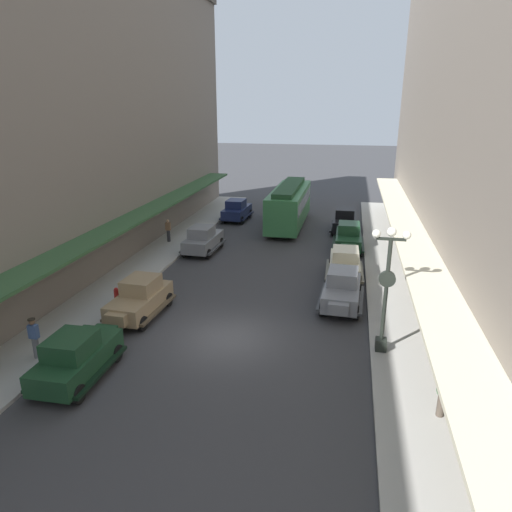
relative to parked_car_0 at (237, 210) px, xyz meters
name	(u,v)px	position (x,y,z in m)	size (l,w,h in m)	color
ground_plane	(228,338)	(4.72, -20.68, -0.94)	(200.00, 200.00, 0.00)	#38383A
sidewalk_left	(72,321)	(-2.78, -20.68, -0.87)	(3.00, 60.00, 0.15)	#A8A59E
sidewalk_right	(408,355)	(12.22, -20.68, -0.87)	(3.00, 60.00, 0.15)	#A8A59E
parked_car_0	(237,210)	(0.00, 0.00, 0.00)	(2.30, 4.32, 1.84)	#19234C
parked_car_1	(345,220)	(9.26, -2.02, 0.00)	(2.18, 4.28, 1.84)	black
parked_car_2	(342,288)	(9.42, -16.28, 0.00)	(2.30, 4.32, 1.84)	slate
parked_car_3	(345,262)	(9.48, -12.28, 0.00)	(2.22, 4.29, 1.84)	beige
parked_car_4	(203,239)	(-0.08, -9.27, 0.00)	(2.27, 4.30, 1.84)	slate
parked_car_5	(76,356)	(0.09, -24.75, 0.00)	(2.17, 4.27, 1.84)	#193D23
parked_car_6	(140,297)	(0.03, -19.33, 0.00)	(2.30, 4.32, 1.84)	#997F5B
parked_car_7	(348,236)	(9.62, -6.69, 0.00)	(2.18, 4.27, 1.84)	#193D23
streetcar	(289,204)	(4.73, -1.24, 0.96)	(2.58, 9.62, 3.46)	#33723F
lamp_post_with_clock	(387,285)	(11.12, -20.65, 2.04)	(1.42, 0.44, 5.16)	black
fire_hydrant	(117,295)	(-1.63, -18.52, -0.38)	(0.24, 0.24, 0.82)	#B21E19
pedestrian_0	(34,338)	(-2.20, -23.96, 0.07)	(0.36, 0.28, 1.67)	slate
pedestrian_1	(443,393)	(12.76, -24.53, 0.07)	(0.36, 0.28, 1.67)	#4C4238
pedestrian_2	(168,230)	(-3.16, -7.82, 0.05)	(0.36, 0.24, 1.64)	#2D2D33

